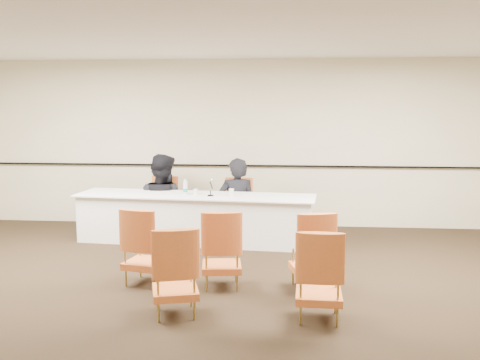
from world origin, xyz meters
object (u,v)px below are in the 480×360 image
at_px(panelist_second, 162,209).
at_px(coffee_cup, 231,193).
at_px(aud_chair_front_left, 146,245).
at_px(microphone, 211,188).
at_px(panelist_main_chair, 237,207).
at_px(panelist_second_chair, 162,205).
at_px(drinking_glass, 196,192).
at_px(panelist_main, 237,211).
at_px(aud_chair_front_right, 312,250).
at_px(panel_table, 195,218).
at_px(water_bottle, 185,187).
at_px(aud_chair_back_mid, 175,270).
at_px(aud_chair_front_mid, 222,248).
at_px(aud_chair_back_right, 319,274).

xyz_separation_m(panelist_second, coffee_cup, (1.29, -0.74, 0.42)).
bearing_deg(aud_chair_front_left, microphone, 88.44).
distance_m(coffee_cup, aud_chair_front_left, 2.17).
bearing_deg(microphone, panelist_main_chair, 62.41).
xyz_separation_m(panelist_second_chair, drinking_glass, (0.71, -0.65, 0.34)).
distance_m(panelist_main, aud_chair_front_right, 2.86).
bearing_deg(panelist_second_chair, microphone, -32.66).
bearing_deg(panelist_main_chair, panel_table, -135.64).
xyz_separation_m(water_bottle, drinking_glass, (0.17, -0.04, -0.07)).
bearing_deg(coffee_cup, panelist_second, 150.13).
height_order(panelist_second, aud_chair_back_mid, panelist_second).
bearing_deg(drinking_glass, panelist_second_chair, 137.24).
bearing_deg(panelist_second, microphone, 163.45).
height_order(panelist_second_chair, aud_chair_front_left, same).
height_order(water_bottle, aud_chair_front_mid, water_bottle).
height_order(coffee_cup, aud_chair_front_left, aud_chair_front_left).
bearing_deg(water_bottle, microphone, -15.60).
relative_size(panelist_main_chair, aud_chair_front_mid, 1.00).
height_order(drinking_glass, aud_chair_front_right, aud_chair_front_right).
distance_m(aud_chair_front_left, aud_chair_front_right, 2.01).
bearing_deg(microphone, panel_table, 159.84).
bearing_deg(coffee_cup, panel_table, 169.22).
distance_m(panel_table, panelist_main_chair, 0.81).
relative_size(panelist_main_chair, aud_chair_back_mid, 1.00).
distance_m(panelist_main_chair, aud_chair_front_right, 2.86).
distance_m(panelist_main, water_bottle, 1.04).
height_order(drinking_glass, aud_chair_front_mid, aud_chair_front_mid).
distance_m(panelist_main, panelist_second, 1.32).
xyz_separation_m(panelist_main_chair, panelist_second, (-1.31, 0.11, -0.07)).
bearing_deg(aud_chair_front_right, aud_chair_front_left, 165.92).
relative_size(panelist_second, coffee_cup, 15.68).
bearing_deg(panelist_main, microphone, 50.74).
xyz_separation_m(drinking_glass, coffee_cup, (0.58, -0.09, 0.01)).
relative_size(aud_chair_front_mid, aud_chair_front_right, 1.00).
bearing_deg(panelist_main, panelist_main_chair, 180.00).
bearing_deg(panelist_main_chair, aud_chair_front_right, -61.62).
relative_size(water_bottle, aud_chair_front_mid, 0.26).
bearing_deg(water_bottle, panelist_second, 130.97).
distance_m(panelist_main_chair, aud_chair_back_right, 3.74).
bearing_deg(microphone, coffee_cup, 1.23).
relative_size(panelist_main, aud_chair_front_mid, 1.88).
distance_m(panelist_second_chair, coffee_cup, 1.53).
bearing_deg(microphone, drinking_glass, 164.01).
relative_size(microphone, drinking_glass, 2.68).
bearing_deg(panelist_second_chair, panelist_main_chair, -0.00).
distance_m(panel_table, panelist_second_chair, 0.94).
relative_size(water_bottle, aud_chair_front_right, 0.26).
relative_size(panelist_main, aud_chair_front_left, 1.88).
xyz_separation_m(panelist_second_chair, coffee_cup, (1.29, -0.74, 0.35)).
relative_size(panelist_main_chair, aud_chair_front_right, 1.00).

